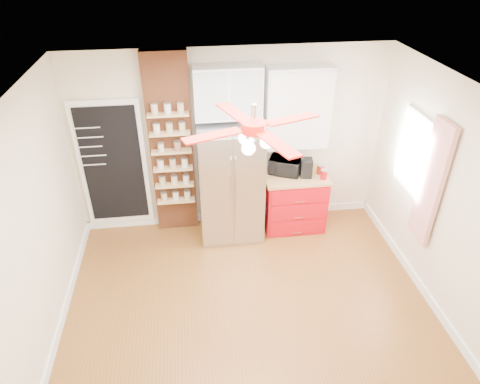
{
  "coord_description": "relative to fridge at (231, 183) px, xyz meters",
  "views": [
    {
      "loc": [
        -0.61,
        -3.62,
        4.01
      ],
      "look_at": [
        -0.01,
        0.9,
        1.16
      ],
      "focal_mm": 32.0,
      "sensor_mm": 36.0,
      "label": 1
    }
  ],
  "objects": [
    {
      "name": "floor",
      "position": [
        0.05,
        -1.63,
        -0.88
      ],
      "size": [
        4.5,
        4.5,
        0.0
      ],
      "primitive_type": "plane",
      "color": "brown",
      "rests_on": "ground"
    },
    {
      "name": "ceiling",
      "position": [
        0.05,
        -1.63,
        1.83
      ],
      "size": [
        4.5,
        4.5,
        0.0
      ],
      "primitive_type": "plane",
      "color": "white",
      "rests_on": "wall_back"
    },
    {
      "name": "wall_back",
      "position": [
        0.05,
        0.37,
        0.48
      ],
      "size": [
        4.5,
        0.02,
        2.7
      ],
      "primitive_type": "cube",
      "color": "beige",
      "rests_on": "floor"
    },
    {
      "name": "wall_left",
      "position": [
        -2.2,
        -1.63,
        0.48
      ],
      "size": [
        0.02,
        4.0,
        2.7
      ],
      "primitive_type": "cube",
      "color": "beige",
      "rests_on": "floor"
    },
    {
      "name": "wall_right",
      "position": [
        2.3,
        -1.63,
        0.48
      ],
      "size": [
        0.02,
        4.0,
        2.7
      ],
      "primitive_type": "cube",
      "color": "beige",
      "rests_on": "floor"
    },
    {
      "name": "chalkboard",
      "position": [
        -1.65,
        0.33,
        0.23
      ],
      "size": [
        0.95,
        0.05,
        1.95
      ],
      "color": "white",
      "rests_on": "wall_back"
    },
    {
      "name": "brick_pillar",
      "position": [
        -0.8,
        0.29,
        0.48
      ],
      "size": [
        0.6,
        0.16,
        2.7
      ],
      "primitive_type": "cube",
      "color": "brown",
      "rests_on": "floor"
    },
    {
      "name": "fridge",
      "position": [
        0.0,
        0.0,
        0.0
      ],
      "size": [
        0.9,
        0.7,
        1.75
      ],
      "primitive_type": "cube",
      "color": "#B6B6BB",
      "rests_on": "floor"
    },
    {
      "name": "upper_glass_cabinet",
      "position": [
        0.0,
        0.2,
        1.27
      ],
      "size": [
        0.9,
        0.35,
        0.7
      ],
      "primitive_type": "cube",
      "color": "white",
      "rests_on": "wall_back"
    },
    {
      "name": "red_cabinet",
      "position": [
        0.97,
        0.05,
        -0.42
      ],
      "size": [
        0.94,
        0.64,
        0.9
      ],
      "color": "#BB0913",
      "rests_on": "floor"
    },
    {
      "name": "upper_shelf_unit",
      "position": [
        0.97,
        0.22,
        1.0
      ],
      "size": [
        0.9,
        0.3,
        1.15
      ],
      "primitive_type": "cube",
      "color": "white",
      "rests_on": "wall_back"
    },
    {
      "name": "window",
      "position": [
        2.28,
        -0.73,
        0.68
      ],
      "size": [
        0.04,
        0.75,
        1.05
      ],
      "primitive_type": "cube",
      "color": "white",
      "rests_on": "wall_right"
    },
    {
      "name": "curtain",
      "position": [
        2.23,
        -1.28,
        0.57
      ],
      "size": [
        0.06,
        0.4,
        1.55
      ],
      "primitive_type": "cube",
      "color": "red",
      "rests_on": "wall_right"
    },
    {
      "name": "ceiling_fan",
      "position": [
        0.05,
        -1.63,
        1.55
      ],
      "size": [
        1.4,
        1.4,
        0.44
      ],
      "color": "silver",
      "rests_on": "ceiling"
    },
    {
      "name": "toaster_oven",
      "position": [
        0.82,
        0.13,
        0.15
      ],
      "size": [
        0.53,
        0.46,
        0.24
      ],
      "primitive_type": "imported",
      "rotation": [
        0.0,
        0.0,
        -0.43
      ],
      "color": "black",
      "rests_on": "red_cabinet"
    },
    {
      "name": "coffee_maker",
      "position": [
        1.11,
        0.0,
        0.16
      ],
      "size": [
        0.19,
        0.21,
        0.27
      ],
      "primitive_type": "cube",
      "rotation": [
        0.0,
        0.0,
        -0.16
      ],
      "color": "black",
      "rests_on": "red_cabinet"
    },
    {
      "name": "canister_left",
      "position": [
        1.34,
        -0.11,
        0.09
      ],
      "size": [
        0.12,
        0.12,
        0.13
      ],
      "primitive_type": "cylinder",
      "rotation": [
        0.0,
        0.0,
        -0.26
      ],
      "color": "#AA0911",
      "rests_on": "red_cabinet"
    },
    {
      "name": "canister_right",
      "position": [
        1.34,
        0.05,
        0.09
      ],
      "size": [
        0.12,
        0.12,
        0.13
      ],
      "primitive_type": "cylinder",
      "rotation": [
        0.0,
        0.0,
        -0.13
      ],
      "color": "#A32009",
      "rests_on": "red_cabinet"
    },
    {
      "name": "pantry_jar_oats",
      "position": [
        -0.94,
        0.13,
        0.56
      ],
      "size": [
        0.1,
        0.1,
        0.12
      ],
      "primitive_type": "cylinder",
      "rotation": [
        0.0,
        0.0,
        0.24
      ],
      "color": "beige",
      "rests_on": "brick_pillar"
    },
    {
      "name": "pantry_jar_beans",
      "position": [
        -0.71,
        0.13,
        0.56
      ],
      "size": [
        0.1,
        0.1,
        0.13
      ],
      "primitive_type": "cylinder",
      "rotation": [
        0.0,
        0.0,
        -0.03
      ],
      "color": "#93624B",
      "rests_on": "brick_pillar"
    }
  ]
}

